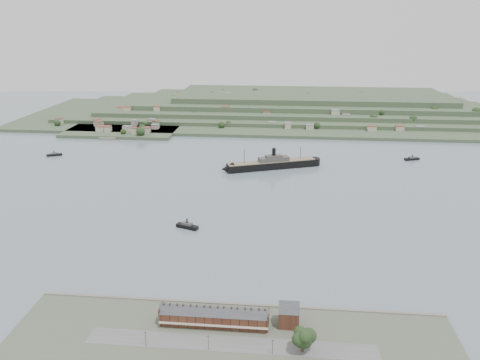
# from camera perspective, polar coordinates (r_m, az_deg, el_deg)

# --- Properties ---
(ground) EXTENTS (1400.00, 1400.00, 0.00)m
(ground) POSITION_cam_1_polar(r_m,az_deg,el_deg) (396.03, 1.87, -3.02)
(ground) COLOR slate
(ground) RESTS_ON ground
(near_shore) EXTENTS (220.00, 80.00, 2.60)m
(near_shore) POSITION_cam_1_polar(r_m,az_deg,el_deg) (233.94, -1.27, -20.28)
(near_shore) COLOR #4C5142
(near_shore) RESTS_ON ground
(terrace_row) EXTENTS (55.60, 9.80, 11.07)m
(terrace_row) POSITION_cam_1_polar(r_m,az_deg,el_deg) (246.24, -3.16, -16.30)
(terrace_row) COLOR #49251A
(terrace_row) RESTS_ON ground
(gabled_building) EXTENTS (10.40, 10.18, 14.09)m
(gabled_building) POSITION_cam_1_polar(r_m,az_deg,el_deg) (246.71, 5.97, -15.93)
(gabled_building) COLOR #49251A
(gabled_building) RESTS_ON ground
(far_peninsula) EXTENTS (760.00, 309.00, 30.00)m
(far_peninsula) POSITION_cam_1_polar(r_m,az_deg,el_deg) (771.50, 5.87, 8.82)
(far_peninsula) COLOR #3B4D33
(far_peninsula) RESTS_ON ground
(steamship) EXTENTS (104.09, 48.69, 26.06)m
(steamship) POSITION_cam_1_polar(r_m,az_deg,el_deg) (488.95, 3.60, 1.93)
(steamship) COLOR black
(steamship) RESTS_ON ground
(tugboat) EXTENTS (17.76, 10.18, 7.75)m
(tugboat) POSITION_cam_1_polar(r_m,az_deg,el_deg) (354.38, -6.45, -5.58)
(tugboat) COLOR black
(tugboat) RESTS_ON ground
(ferry_west) EXTENTS (17.22, 11.25, 6.30)m
(ferry_west) POSITION_cam_1_polar(r_m,az_deg,el_deg) (575.67, -21.70, 2.90)
(ferry_west) COLOR black
(ferry_west) RESTS_ON ground
(ferry_east) EXTENTS (17.57, 10.20, 6.37)m
(ferry_east) POSITION_cam_1_polar(r_m,az_deg,el_deg) (553.13, 20.22, 2.46)
(ferry_east) COLOR black
(ferry_east) RESTS_ON ground
(fig_tree) EXTENTS (11.57, 10.02, 12.91)m
(fig_tree) POSITION_cam_1_polar(r_m,az_deg,el_deg) (229.62, 7.80, -18.53)
(fig_tree) COLOR #3A2A1B
(fig_tree) RESTS_ON ground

